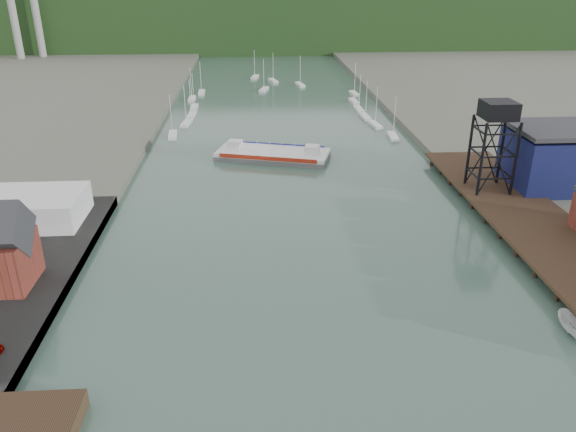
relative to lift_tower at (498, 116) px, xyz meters
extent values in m
cube|color=black|center=(2.00, -13.00, -13.75)|extent=(14.00, 70.00, 0.50)
cylinder|color=black|center=(-4.00, -13.00, -14.85)|extent=(0.60, 0.60, 2.20)
cylinder|color=black|center=(8.00, -13.00, -14.85)|extent=(0.60, 0.60, 2.20)
cube|color=silver|center=(-79.00, -8.00, -11.80)|extent=(18.00, 12.00, 4.50)
cylinder|color=black|center=(-3.00, -3.00, -7.00)|extent=(0.50, 0.50, 13.00)
cylinder|color=black|center=(3.00, -3.00, -7.00)|extent=(0.50, 0.50, 13.00)
cylinder|color=black|center=(-3.00, 3.00, -7.00)|extent=(0.50, 0.50, 13.00)
cylinder|color=black|center=(3.00, 3.00, -7.00)|extent=(0.50, 0.50, 13.00)
cube|color=black|center=(0.00, 0.00, 1.00)|extent=(5.50, 5.50, 3.00)
cube|color=#0D133C|center=(15.00, 2.00, -9.05)|extent=(20.00, 14.00, 10.00)
cube|color=#2D2D33|center=(15.00, 2.00, -3.15)|extent=(20.50, 14.50, 0.80)
cube|color=silver|center=(-62.54, 45.89, -15.30)|extent=(2.67, 7.65, 0.90)
cube|color=silver|center=(-60.28, 57.30, -15.30)|extent=(2.81, 7.67, 0.90)
cube|color=silver|center=(-59.71, 66.17, -15.30)|extent=(2.35, 7.59, 0.90)
cube|color=silver|center=(-59.81, 76.09, -15.30)|extent=(2.01, 7.50, 0.90)
cube|color=silver|center=(-61.64, 88.33, -15.30)|extent=(2.00, 7.50, 0.90)
cube|color=silver|center=(-59.32, 98.17, -15.30)|extent=(2.16, 7.54, 0.90)
cube|color=silver|center=(-7.44, 41.03, -15.30)|extent=(2.53, 7.62, 0.90)
cube|color=silver|center=(-9.54, 52.51, -15.30)|extent=(2.76, 7.67, 0.90)
cube|color=silver|center=(-10.54, 61.29, -15.30)|extent=(2.22, 7.56, 0.90)
cube|color=silver|center=(-10.73, 70.28, -15.30)|extent=(2.18, 7.54, 0.90)
cube|color=silver|center=(-10.33, 81.38, -15.30)|extent=(2.46, 7.61, 0.90)
cube|color=silver|center=(-8.22, 92.99, -15.30)|extent=(2.48, 7.61, 0.90)
cube|color=silver|center=(-38.16, 102.00, -15.30)|extent=(3.78, 7.76, 0.90)
cube|color=silver|center=(-24.96, 110.00, -15.30)|extent=(3.31, 7.74, 0.90)
cube|color=silver|center=(-34.34, 118.00, -15.30)|extent=(3.76, 7.76, 0.90)
cube|color=silver|center=(-41.11, 126.00, -15.30)|extent=(3.40, 7.74, 0.90)
cube|color=#193316|center=(-35.00, 242.00, -3.65)|extent=(500.00, 120.00, 28.00)
sphere|color=#193316|center=(-115.00, 242.00, -7.65)|extent=(80.00, 80.00, 80.00)
sphere|color=#193316|center=(55.00, 252.00, -9.65)|extent=(70.00, 70.00, 70.00)
cube|color=#555558|center=(-38.02, 26.64, -15.16)|extent=(26.27, 16.20, 0.98)
cube|color=silver|center=(-38.02, 26.64, -14.27)|extent=(26.27, 16.20, 0.78)
cube|color=#A42512|center=(-39.39, 21.88, -14.08)|extent=(20.77, 6.11, 0.88)
cube|color=navy|center=(-36.65, 31.40, -14.08)|extent=(20.77, 6.11, 0.88)
cube|color=silver|center=(-46.50, 29.08, -13.10)|extent=(3.64, 3.64, 1.96)
cube|color=silver|center=(-29.54, 24.20, -13.10)|extent=(3.64, 3.64, 1.96)
imported|color=silver|center=(-5.95, -40.77, -14.65)|extent=(2.37, 5.31, 2.00)
camera|label=1|loc=(-42.28, -92.96, 23.49)|focal=35.00mm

